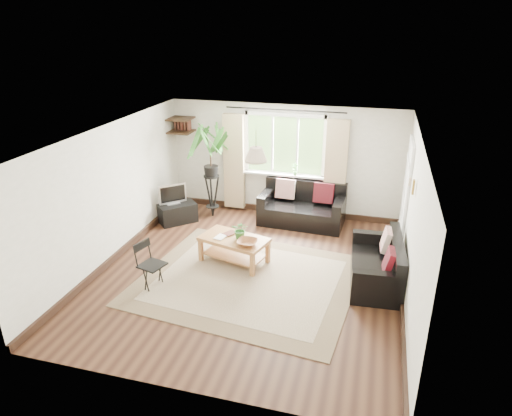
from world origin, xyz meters
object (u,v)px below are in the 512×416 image
(sofa_right, at_px, (376,262))
(palm_stand, at_px, (211,172))
(sofa_back, at_px, (302,206))
(tv_stand, at_px, (178,213))
(coffee_table, at_px, (234,250))
(folding_chair, at_px, (152,266))

(sofa_right, height_order, palm_stand, palm_stand)
(sofa_right, bearing_deg, palm_stand, -121.56)
(sofa_back, xyz_separation_m, palm_stand, (-1.95, -0.10, 0.60))
(palm_stand, bearing_deg, sofa_right, -27.82)
(tv_stand, relative_size, palm_stand, 0.38)
(sofa_back, bearing_deg, sofa_right, -48.53)
(sofa_right, relative_size, coffee_table, 1.33)
(sofa_right, relative_size, tv_stand, 2.03)
(coffee_table, height_order, palm_stand, palm_stand)
(sofa_back, xyz_separation_m, folding_chair, (-1.88, -3.06, -0.02))
(palm_stand, relative_size, folding_chair, 2.60)
(sofa_right, height_order, coffee_table, sofa_right)
(sofa_back, relative_size, palm_stand, 0.86)
(sofa_back, height_order, tv_stand, sofa_back)
(palm_stand, height_order, folding_chair, palm_stand)
(coffee_table, relative_size, tv_stand, 1.53)
(sofa_right, xyz_separation_m, folding_chair, (-3.44, -1.10, 0.02))
(sofa_right, xyz_separation_m, palm_stand, (-3.51, 1.85, 0.64))
(sofa_back, relative_size, folding_chair, 2.25)
(sofa_back, distance_m, coffee_table, 2.13)
(coffee_table, height_order, tv_stand, coffee_table)
(sofa_back, xyz_separation_m, tv_stand, (-2.55, -0.61, -0.20))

